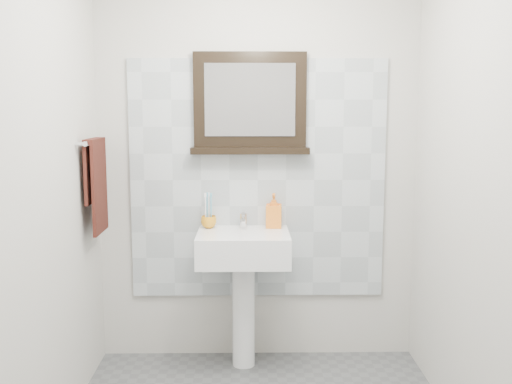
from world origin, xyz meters
The scene contains 12 objects.
back_wall centered at (0.00, 1.10, 1.25)m, with size 2.00×0.01×2.50m, color beige.
front_wall centered at (0.00, -1.10, 1.25)m, with size 2.00×0.01×2.50m, color beige.
left_wall centered at (-1.00, 0.00, 1.25)m, with size 0.01×2.20×2.50m, color beige.
right_wall centered at (1.00, 0.00, 1.25)m, with size 0.01×2.20×2.50m, color beige.
splashback centered at (0.00, 1.09, 1.15)m, with size 1.60×0.02×1.50m, color #AFB9BE.
pedestal_sink centered at (-0.09, 0.87, 0.68)m, with size 0.55×0.44×0.96m.
toothbrush_cup centered at (-0.31, 1.00, 0.90)m, with size 0.10×0.10×0.08m, color orange.
toothbrushes centered at (-0.31, 1.00, 0.98)m, with size 0.05×0.04×0.21m.
soap_dispenser centered at (0.10, 1.01, 0.97)m, with size 0.10×0.10×0.21m, color #E9541B.
framed_mirror centered at (-0.05, 1.06, 1.61)m, with size 0.73×0.11×0.62m.
towel_bar centered at (-0.95, 0.80, 1.41)m, with size 0.07×0.40×0.03m.
hand_towel centered at (-0.94, 0.80, 1.20)m, with size 0.06×0.30×0.55m.
Camera 1 is at (-0.07, -2.65, 1.61)m, focal length 42.00 mm.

